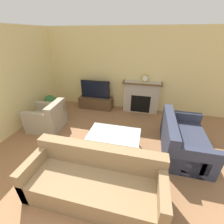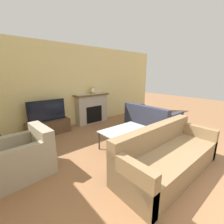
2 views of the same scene
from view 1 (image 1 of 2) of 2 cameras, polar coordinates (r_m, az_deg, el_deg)
name	(u,v)px [view 1 (image 1 of 2)]	position (r m, az deg, el deg)	size (l,w,h in m)	color
wall_back	(121,71)	(5.30, 3.54, 15.42)	(8.15, 0.06, 2.70)	beige
wall_left	(2,85)	(4.68, -36.32, 8.39)	(0.06, 7.41, 2.70)	beige
fireplace	(141,96)	(5.27, 11.06, 5.86)	(1.29, 0.38, 1.06)	#B2A899
tv_stand	(96,103)	(5.58, -6.11, 3.58)	(1.22, 0.42, 0.42)	brown
tv	(95,89)	(5.39, -6.39, 8.59)	(1.05, 0.06, 0.62)	black
couch_sectional	(95,181)	(2.78, -6.49, -24.73)	(2.25, 0.85, 0.82)	#8C704C
couch_loveseat	(182,140)	(3.89, 25.09, -9.72)	(0.95, 1.59, 0.82)	#33384C
armchair_by_window	(48,119)	(4.70, -23.29, -2.45)	(0.95, 0.87, 0.82)	#9E937F
coffee_table	(114,135)	(3.47, 0.76, -8.74)	(1.17, 0.71, 0.46)	#333338
potted_plant	(51,102)	(5.49, -22.35, 3.49)	(0.39, 0.39, 0.66)	#AD704C
mantel_clock	(145,78)	(5.08, 12.51, 12.40)	(0.21, 0.07, 0.24)	#B79338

